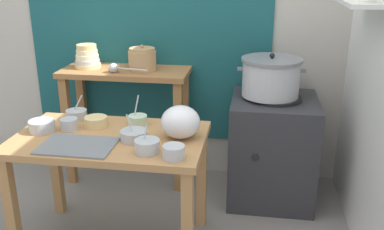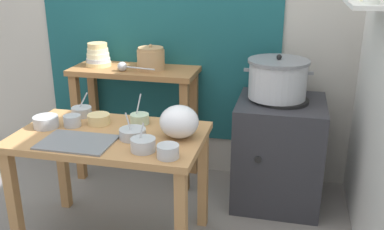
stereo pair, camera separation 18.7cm
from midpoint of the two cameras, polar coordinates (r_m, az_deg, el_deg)
The scene contains 18 objects.
wall_back at distance 3.40m, azimuth -3.37°, elevation 13.45°, with size 4.40×0.12×2.60m.
prep_table at distance 2.60m, azimuth -12.71°, elevation -5.00°, with size 1.10×0.66×0.72m.
back_shelf_table at distance 3.37m, azimuth -10.21°, elevation 2.25°, with size 0.96×0.40×0.90m.
stove_block at distance 3.18m, azimuth 8.83°, elevation -4.45°, with size 0.60×0.61×0.78m.
steamer_pot at distance 3.02m, azimuth 8.60°, elevation 4.96°, with size 0.46×0.42×0.30m.
clay_pot at distance 3.25m, azimuth -8.22°, elevation 7.26°, with size 0.21×0.21×0.19m.
bowl_stack_enamel at distance 3.42m, azimuth -15.17°, elevation 7.33°, with size 0.20×0.20×0.18m.
ladle at distance 3.22m, azimuth -11.74°, elevation 6.07°, with size 0.30×0.08×0.07m.
serving_tray at distance 2.45m, azimuth -16.96°, elevation -3.92°, with size 0.40×0.28×0.01m, color slate.
plastic_bag at distance 2.44m, azimuth -3.73°, elevation -0.96°, with size 0.22×0.22×0.19m, color white.
prep_bowl_0 at distance 2.72m, azimuth -21.05°, elevation -1.33°, with size 0.15×0.15×0.07m.
prep_bowl_1 at distance 2.45m, azimuth -9.85°, elevation -2.63°, with size 0.15×0.15×0.15m.
prep_bowl_2 at distance 2.29m, azimuth -8.28°, elevation -4.05°, with size 0.13×0.13×0.15m.
prep_bowl_3 at distance 2.70m, azimuth -17.82°, elevation -1.13°, with size 0.10×0.10×0.07m.
prep_bowl_4 at distance 2.21m, azimuth -4.88°, elevation -4.85°, with size 0.12×0.12×0.07m.
prep_bowl_5 at distance 2.67m, azimuth -9.17°, elevation -0.65°, with size 0.12×0.12×0.18m.
prep_bowl_6 at distance 2.86m, azimuth -16.79°, elevation 0.09°, with size 0.13×0.13×0.15m.
prep_bowl_7 at distance 2.70m, azimuth -14.48°, elevation -0.83°, with size 0.14×0.14×0.06m.
Camera 1 is at (0.69, -2.22, 1.68)m, focal length 40.51 mm.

